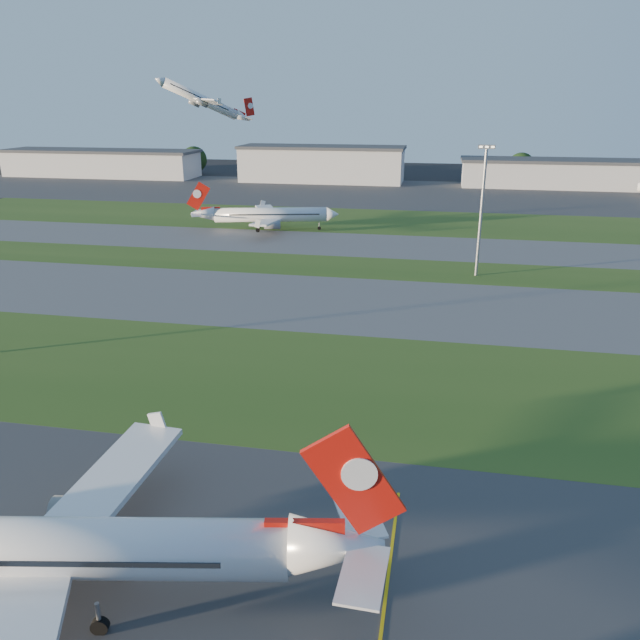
# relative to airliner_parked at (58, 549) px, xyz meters

# --- Properties ---
(grass_strip_a) EXTENTS (300.00, 34.00, 0.01)m
(grass_strip_a) POSITION_rel_airliner_parked_xyz_m (17.37, 39.42, -4.46)
(grass_strip_a) COLOR #2D4D19
(grass_strip_a) RESTS_ON ground
(taxiway_a) EXTENTS (300.00, 32.00, 0.01)m
(taxiway_a) POSITION_rel_airliner_parked_xyz_m (17.37, 72.42, -4.46)
(taxiway_a) COLOR #515154
(taxiway_a) RESTS_ON ground
(grass_strip_b) EXTENTS (300.00, 18.00, 0.01)m
(grass_strip_b) POSITION_rel_airliner_parked_xyz_m (17.37, 97.42, -4.46)
(grass_strip_b) COLOR #2D4D19
(grass_strip_b) RESTS_ON ground
(taxiway_b) EXTENTS (300.00, 26.00, 0.01)m
(taxiway_b) POSITION_rel_airliner_parked_xyz_m (17.37, 119.42, -4.46)
(taxiway_b) COLOR #515154
(taxiway_b) RESTS_ON ground
(grass_strip_c) EXTENTS (300.00, 40.00, 0.01)m
(grass_strip_c) POSITION_rel_airliner_parked_xyz_m (17.37, 152.42, -4.46)
(grass_strip_c) COLOR #2D4D19
(grass_strip_c) RESTS_ON ground
(apron_far) EXTENTS (400.00, 80.00, 0.01)m
(apron_far) POSITION_rel_airliner_parked_xyz_m (17.37, 212.42, -4.46)
(apron_far) COLOR #333335
(apron_far) RESTS_ON ground
(airliner_parked) EXTENTS (40.43, 34.01, 12.71)m
(airliner_parked) POSITION_rel_airliner_parked_xyz_m (0.00, 0.00, 0.00)
(airliner_parked) COLOR white
(airliner_parked) RESTS_ON ground
(airliner_taxiing) EXTENTS (37.28, 31.25, 11.82)m
(airliner_taxiing) POSITION_rel_airliner_parked_xyz_m (-21.33, 132.87, -0.31)
(airliner_taxiing) COLOR white
(airliner_taxiing) RESTS_ON ground
(airliner_departing) EXTENTS (29.20, 25.43, 10.86)m
(airliner_departing) POSITION_rel_airliner_parked_xyz_m (-62.36, 193.63, 29.53)
(airliner_departing) COLOR white
(light_mast_centre) EXTENTS (3.20, 0.70, 25.80)m
(light_mast_centre) POSITION_rel_airliner_parked_xyz_m (32.37, 95.42, 10.35)
(light_mast_centre) COLOR gray
(light_mast_centre) RESTS_ON ground
(hangar_far_west) EXTENTS (91.80, 23.00, 12.20)m
(hangar_far_west) POSITION_rel_airliner_parked_xyz_m (-132.63, 242.42, 1.67)
(hangar_far_west) COLOR #9D9FA5
(hangar_far_west) RESTS_ON ground
(hangar_west) EXTENTS (71.40, 23.00, 15.20)m
(hangar_west) POSITION_rel_airliner_parked_xyz_m (-27.63, 242.42, 3.17)
(hangar_west) COLOR #9D9FA5
(hangar_west) RESTS_ON ground
(hangar_east) EXTENTS (81.60, 23.00, 11.20)m
(hangar_east) POSITION_rel_airliner_parked_xyz_m (72.37, 242.42, 1.17)
(hangar_east) COLOR #9D9FA5
(hangar_east) RESTS_ON ground
(tree_far_west) EXTENTS (11.00, 11.00, 12.00)m
(tree_far_west) POSITION_rel_airliner_parked_xyz_m (-172.63, 255.42, 2.02)
(tree_far_west) COLOR black
(tree_far_west) RESTS_ON ground
(tree_west) EXTENTS (12.10, 12.10, 13.20)m
(tree_west) POSITION_rel_airliner_parked_xyz_m (-92.63, 257.42, 2.68)
(tree_west) COLOR black
(tree_west) RESTS_ON ground
(tree_mid_west) EXTENTS (9.90, 9.90, 10.80)m
(tree_mid_west) POSITION_rel_airliner_parked_xyz_m (-2.63, 253.42, 1.37)
(tree_mid_west) COLOR black
(tree_mid_west) RESTS_ON ground
(tree_mid_east) EXTENTS (11.55, 11.55, 12.60)m
(tree_mid_east) POSITION_rel_airliner_parked_xyz_m (57.37, 256.42, 2.35)
(tree_mid_east) COLOR black
(tree_mid_east) RESTS_ON ground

